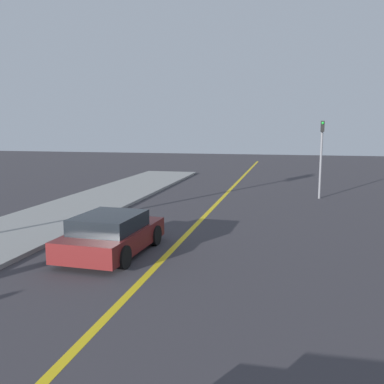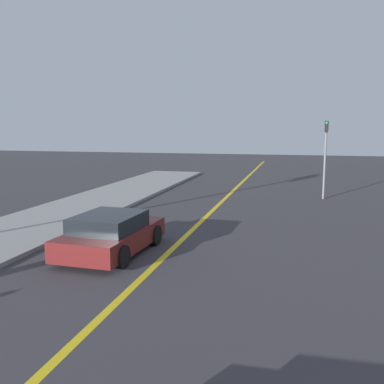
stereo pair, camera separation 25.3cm
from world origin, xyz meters
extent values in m
cube|color=gold|center=(0.00, 18.00, 0.00)|extent=(0.20, 60.00, 0.01)
cube|color=gray|center=(-5.89, 17.18, 0.07)|extent=(3.98, 34.37, 0.14)
cube|color=maroon|center=(-1.62, 12.48, 0.47)|extent=(2.07, 3.94, 0.58)
cube|color=black|center=(-1.62, 12.29, 0.99)|extent=(1.76, 2.20, 0.46)
cylinder|color=black|center=(-2.45, 13.72, 0.32)|extent=(0.25, 0.64, 0.63)
cylinder|color=black|center=(-0.66, 13.63, 0.32)|extent=(0.25, 0.64, 0.63)
cylinder|color=black|center=(-2.57, 11.34, 0.32)|extent=(0.25, 0.64, 0.63)
cylinder|color=black|center=(-0.78, 11.25, 0.32)|extent=(0.25, 0.64, 0.63)
cylinder|color=slate|center=(4.99, 24.13, 2.01)|extent=(0.12, 0.12, 4.02)
cube|color=black|center=(4.99, 23.95, 3.75)|extent=(0.18, 0.18, 0.55)
sphere|color=green|center=(4.99, 23.86, 3.91)|extent=(0.14, 0.14, 0.14)
camera|label=1|loc=(3.43, 1.04, 3.72)|focal=40.00mm
camera|label=2|loc=(3.68, 1.10, 3.72)|focal=40.00mm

